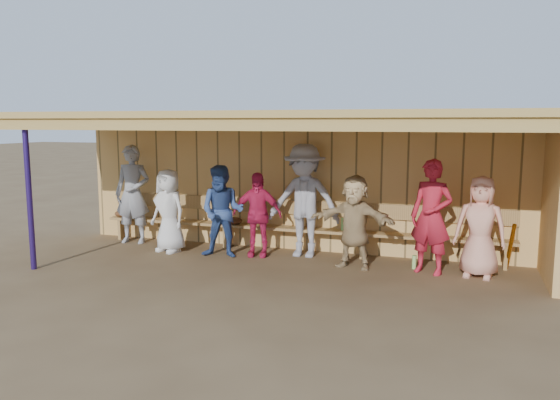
% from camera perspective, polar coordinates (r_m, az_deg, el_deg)
% --- Properties ---
extents(ground, '(90.00, 90.00, 0.00)m').
position_cam_1_polar(ground, '(9.03, -0.71, -6.91)').
color(ground, brown).
rests_on(ground, ground).
extents(player_a, '(0.76, 0.56, 1.92)m').
position_cam_1_polar(player_a, '(10.97, -15.13, 0.60)').
color(player_a, '#929499').
rests_on(player_a, ground).
extents(player_b, '(0.85, 0.67, 1.51)m').
position_cam_1_polar(player_b, '(10.09, -11.55, -1.09)').
color(player_b, silver).
rests_on(player_b, ground).
extents(player_c, '(0.86, 0.71, 1.61)m').
position_cam_1_polar(player_c, '(9.53, -6.05, -1.20)').
color(player_c, '#2F4983').
rests_on(player_c, ground).
extents(player_d, '(0.92, 0.49, 1.48)m').
position_cam_1_polar(player_d, '(9.56, -2.41, -1.52)').
color(player_d, '#CF2150').
rests_on(player_d, ground).
extents(player_e, '(1.28, 0.75, 1.98)m').
position_cam_1_polar(player_e, '(9.50, 2.56, -0.08)').
color(player_e, '#96969E').
rests_on(player_e, ground).
extents(player_f, '(1.46, 0.66, 1.52)m').
position_cam_1_polar(player_f, '(8.85, 7.77, -2.26)').
color(player_f, tan).
rests_on(player_f, ground).
extents(player_g, '(0.76, 0.62, 1.79)m').
position_cam_1_polar(player_g, '(8.75, 15.52, -1.69)').
color(player_g, '#B31C2E').
rests_on(player_g, ground).
extents(player_h, '(0.83, 0.61, 1.55)m').
position_cam_1_polar(player_h, '(8.79, 20.18, -2.65)').
color(player_h, '#E39980').
rests_on(player_h, ground).
extents(dugout_structure, '(8.80, 3.20, 2.50)m').
position_cam_1_polar(dugout_structure, '(9.28, 2.94, 4.11)').
color(dugout_structure, tan).
rests_on(dugout_structure, ground).
extents(bench, '(7.60, 0.34, 0.93)m').
position_cam_1_polar(bench, '(9.95, 1.40, -2.39)').
color(bench, '#A98148').
rests_on(bench, ground).
extents(dugout_equipment, '(7.45, 0.62, 0.80)m').
position_cam_1_polar(dugout_equipment, '(10.16, -4.07, -2.40)').
color(dugout_equipment, '#C67317').
rests_on(dugout_equipment, ground).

